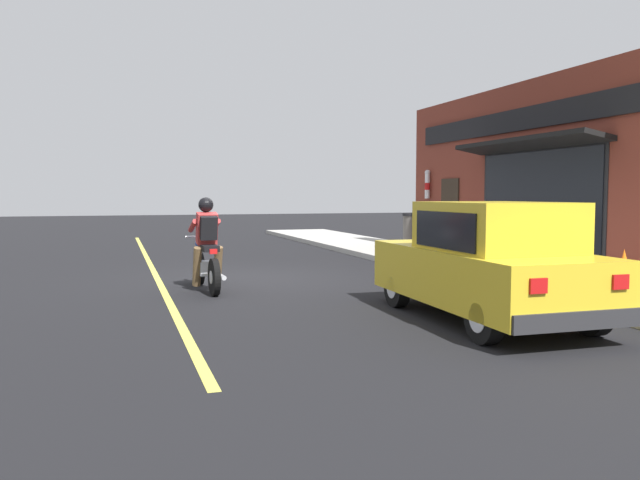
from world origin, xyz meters
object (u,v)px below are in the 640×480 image
(car_hatchback, at_px, (487,263))
(trash_bin, at_px, (412,230))
(motorcycle_with_rider, at_px, (206,251))
(traffic_cone, at_px, (624,267))
(fire_hydrant, at_px, (420,238))

(car_hatchback, relative_size, trash_bin, 3.90)
(motorcycle_with_rider, bearing_deg, car_hatchback, -50.64)
(traffic_cone, bearing_deg, motorcycle_with_rider, 159.76)
(motorcycle_with_rider, relative_size, fire_hydrant, 2.30)
(trash_bin, bearing_deg, fire_hydrant, -111.91)
(motorcycle_with_rider, distance_m, traffic_cone, 7.16)
(motorcycle_with_rider, distance_m, car_hatchback, 4.95)
(car_hatchback, height_order, trash_bin, car_hatchback)
(fire_hydrant, bearing_deg, traffic_cone, -80.72)
(motorcycle_with_rider, xyz_separation_m, traffic_cone, (6.72, -2.48, -0.25))
(car_hatchback, bearing_deg, trash_bin, 68.95)
(motorcycle_with_rider, xyz_separation_m, car_hatchback, (3.14, -3.82, 0.09))
(traffic_cone, xyz_separation_m, fire_hydrant, (-0.93, 5.67, 0.14))
(car_hatchback, xyz_separation_m, fire_hydrant, (2.66, 7.01, -0.19))
(traffic_cone, height_order, fire_hydrant, fire_hydrant)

